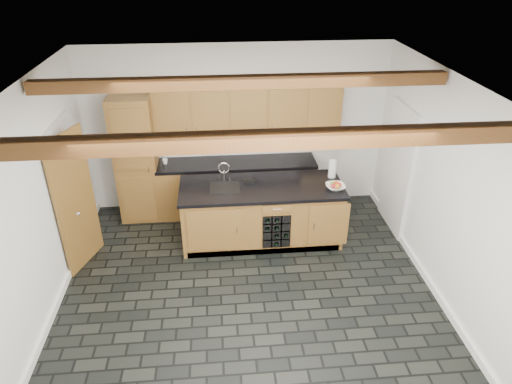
# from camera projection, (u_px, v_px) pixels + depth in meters

# --- Properties ---
(ground) EXTENTS (5.00, 5.00, 0.00)m
(ground) POSITION_uv_depth(u_px,v_px,m) (249.00, 293.00, 6.12)
(ground) COLOR black
(ground) RESTS_ON ground
(room_shell) EXTENTS (5.01, 5.00, 5.00)m
(room_shell) POSITION_uv_depth(u_px,v_px,m) (238.00, 175.00, 5.84)
(room_shell) COLOR white
(room_shell) RESTS_ON ground
(back_cabinetry) EXTENTS (3.65, 0.62, 2.20)m
(back_cabinetry) POSITION_uv_depth(u_px,v_px,m) (215.00, 159.00, 7.57)
(back_cabinetry) COLOR olive
(back_cabinetry) RESTS_ON ground
(island) EXTENTS (2.48, 0.96, 0.93)m
(island) POSITION_uv_depth(u_px,v_px,m) (262.00, 213.00, 7.04)
(island) COLOR olive
(island) RESTS_ON ground
(faucet) EXTENTS (0.45, 0.40, 0.34)m
(faucet) POSITION_uv_depth(u_px,v_px,m) (225.00, 185.00, 6.80)
(faucet) COLOR black
(faucet) RESTS_ON island
(kitchen_scale) EXTENTS (0.19, 0.14, 0.05)m
(kitchen_scale) POSITION_uv_depth(u_px,v_px,m) (250.00, 181.00, 6.93)
(kitchen_scale) COLOR black
(kitchen_scale) RESTS_ON island
(fruit_bowl) EXTENTS (0.29, 0.29, 0.07)m
(fruit_bowl) POSITION_uv_depth(u_px,v_px,m) (335.00, 187.00, 6.74)
(fruit_bowl) COLOR white
(fruit_bowl) RESTS_ON island
(fruit_cluster) EXTENTS (0.16, 0.17, 0.07)m
(fruit_cluster) POSITION_uv_depth(u_px,v_px,m) (336.00, 185.00, 6.72)
(fruit_cluster) COLOR red
(fruit_cluster) RESTS_ON fruit_bowl
(paper_towel) EXTENTS (0.12, 0.12, 0.28)m
(paper_towel) POSITION_uv_depth(u_px,v_px,m) (332.00, 169.00, 7.03)
(paper_towel) COLOR white
(paper_towel) RESTS_ON island
(mug) EXTENTS (0.10, 0.10, 0.09)m
(mug) POSITION_uv_depth(u_px,v_px,m) (165.00, 161.00, 7.50)
(mug) COLOR white
(mug) RESTS_ON back_cabinetry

